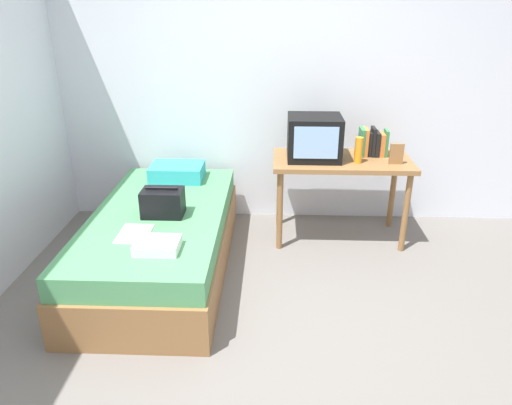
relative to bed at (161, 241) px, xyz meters
name	(u,v)px	position (x,y,z in m)	size (l,w,h in m)	color
ground_plane	(269,346)	(0.85, -0.89, -0.25)	(8.00, 8.00, 0.00)	slate
wall_back	(274,81)	(0.85, 1.11, 1.05)	(5.20, 0.10, 2.60)	silver
bed	(161,241)	(0.00, 0.00, 0.00)	(1.00, 2.00, 0.50)	olive
desk	(341,169)	(1.44, 0.62, 0.40)	(1.16, 0.60, 0.74)	olive
tv	(314,138)	(1.20, 0.61, 0.67)	(0.44, 0.39, 0.36)	black
water_bottle	(359,150)	(1.55, 0.51, 0.60)	(0.06, 0.06, 0.21)	orange
book_row	(372,143)	(1.70, 0.73, 0.60)	(0.23, 0.17, 0.24)	#337F47
picture_frame	(397,154)	(1.86, 0.49, 0.57)	(0.11, 0.02, 0.17)	olive
pillow	(177,172)	(0.01, 0.70, 0.32)	(0.46, 0.34, 0.13)	#33A8B7
handbag	(163,203)	(0.06, -0.07, 0.35)	(0.30, 0.20, 0.22)	black
magazine	(134,234)	(-0.08, -0.38, 0.26)	(0.21, 0.29, 0.01)	white
remote_dark	(146,246)	(0.05, -0.57, 0.26)	(0.04, 0.16, 0.02)	black
folded_towel	(157,245)	(0.13, -0.60, 0.29)	(0.28, 0.22, 0.07)	white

